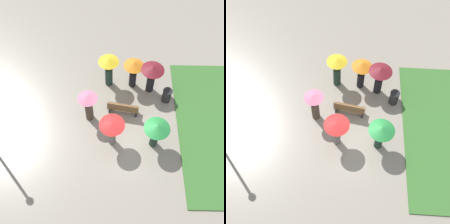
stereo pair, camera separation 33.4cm
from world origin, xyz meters
TOP-DOWN VIEW (x-y plane):
  - ground_plane at (0.00, 0.00)m, footprint 90.00×90.00m
  - park_bench at (0.14, -1.27)m, footprint 1.60×0.68m
  - trash_bin at (-2.11, -2.12)m, footprint 0.48×0.48m
  - crowd_person_yellow at (0.88, -3.18)m, footprint 1.03×1.03m
  - crowd_person_maroon at (-1.28, -2.80)m, footprint 1.16×1.16m
  - crowd_person_red at (0.66, 0.33)m, footprint 1.14×1.14m
  - crowd_person_pink at (1.79, -0.99)m, footprint 0.93×0.93m
  - crowd_person_green at (-1.29, 0.41)m, footprint 1.16×1.16m
  - crowd_person_orange at (-0.37, -3.10)m, footprint 1.03×1.03m

SIDE VIEW (x-z plane):
  - ground_plane at x=0.00m, z-range 0.00..0.00m
  - trash_bin at x=-2.11m, z-range 0.00..0.82m
  - park_bench at x=0.14m, z-range 0.01..0.91m
  - crowd_person_pink at x=1.79m, z-range 0.24..2.13m
  - crowd_person_yellow at x=0.88m, z-range 0.31..2.26m
  - crowd_person_orange at x=-0.37m, z-range 0.38..2.21m
  - crowd_person_red at x=0.66m, z-range 0.39..2.21m
  - crowd_person_maroon at x=-1.28m, z-range 0.39..2.23m
  - crowd_person_green at x=-1.29m, z-range 0.42..2.20m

